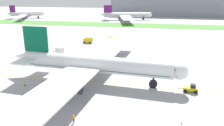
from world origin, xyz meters
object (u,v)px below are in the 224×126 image
Objects in this scene: ground_crew_marshaller_front at (38,92)px; traffic_cone_near_nose at (181,123)px; parked_airliner_far_left at (26,14)px; ground_crew_wingwalker_starboard at (25,83)px; parked_airliner_far_centre at (126,15)px; service_truck_baggage_loader at (59,51)px; ground_crew_wingwalker_port at (74,118)px; pushback_tug at (191,88)px; service_truck_catering_van at (88,40)px; service_truck_fuel_bowser at (114,39)px; airliner_foreground at (92,64)px.

ground_crew_marshaller_front reaches higher than traffic_cone_near_nose.
parked_airliner_far_left is (-96.45, 159.59, 3.23)m from ground_crew_marshaller_front.
parked_airliner_far_left is at bearing 120.15° from ground_crew_wingwalker_starboard.
parked_airliner_far_centre is (-35.62, 174.53, 4.20)m from traffic_cone_near_nose.
traffic_cone_near_nose is at bearing -44.89° from service_truck_baggage_loader.
ground_crew_wingwalker_port is at bearing -37.52° from ground_crew_wingwalker_starboard.
pushback_tug reaches higher than ground_crew_wingwalker_starboard.
service_truck_baggage_loader reaches higher than service_truck_catering_van.
ground_crew_wingwalker_port is 22.18m from traffic_cone_near_nose.
service_truck_fuel_bowser is 0.07× the size of parked_airliner_far_centre.
pushback_tug is 1.17× the size of service_truck_baggage_loader.
ground_crew_marshaller_front is 1.03× the size of ground_crew_wingwalker_starboard.
parked_airliner_far_left is at bearing 133.60° from service_truck_catering_van.
pushback_tug reaches higher than ground_crew_wingwalker_port.
service_truck_fuel_bowser is (7.45, 68.09, 0.61)m from ground_crew_marshaller_front.
service_truck_catering_van is at bearing 77.65° from service_truck_baggage_loader.
ground_crew_wingwalker_port is at bearing -85.54° from service_truck_fuel_bowser.
pushback_tug is 70.25m from service_truck_catering_van.
traffic_cone_near_nose is at bearing -102.59° from pushback_tug.
service_truck_baggage_loader is at bearing 97.31° from ground_crew_wingwalker_starboard.
service_truck_catering_van is at bearing 107.78° from airliner_foreground.
service_truck_catering_van is (1.07, 59.30, 0.61)m from ground_crew_wingwalker_starboard.
service_truck_fuel_bowser is at bearing 94.46° from ground_crew_wingwalker_port.
service_truck_baggage_loader is at bearing 135.11° from traffic_cone_near_nose.
service_truck_baggage_loader is at bearing -94.81° from parked_airliner_far_centre.
parked_airliner_far_left reaches higher than service_truck_fuel_bowser.
ground_crew_marshaller_front is at bearing 168.51° from traffic_cone_near_nose.
airliner_foreground is 34.77m from service_truck_baggage_loader.
ground_crew_marshaller_front is at bearing -96.24° from service_truck_fuel_bowser.
parked_airliner_far_centre is (-13.73, 178.05, 3.42)m from ground_crew_wingwalker_port.
parked_airliner_far_centre is at bearing 90.04° from ground_crew_marshaller_front.
service_truck_fuel_bowser is at bearing 110.42° from traffic_cone_near_nose.
parked_airliner_far_left is at bearing 126.15° from airliner_foreground.
ground_crew_wingwalker_starboard is 2.79× the size of traffic_cone_near_nose.
traffic_cone_near_nose is at bearing -38.78° from airliner_foreground.
ground_crew_wingwalker_starboard is at bearing -102.43° from service_truck_fuel_bowser.
service_truck_baggage_loader is at bearing -54.65° from parked_airliner_far_left.
pushback_tug is at bearing -47.80° from parked_airliner_far_left.
airliner_foreground is 55.97m from service_truck_fuel_bowser.
traffic_cone_near_nose is 0.01× the size of parked_airliner_far_left.
ground_crew_wingwalker_starboard is 64.90m from service_truck_fuel_bowser.
traffic_cone_near_nose is at bearing -60.11° from service_truck_catering_van.
ground_crew_wingwalker_starboard is 0.02× the size of parked_airliner_far_centre.
airliner_foreground is 49.86× the size of ground_crew_wingwalker_port.
service_truck_catering_van is 0.06× the size of parked_airliner_far_centre.
parked_airliner_far_left reaches higher than traffic_cone_near_nose.
airliner_foreground is 1.12× the size of parked_airliner_far_centre.
pushback_tug is at bearing 6.41° from ground_crew_wingwalker_starboard.
ground_crew_marshaller_front is 68.50m from service_truck_fuel_bowser.
parked_airliner_far_left is (-107.57, 147.22, -1.10)m from airliner_foreground.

